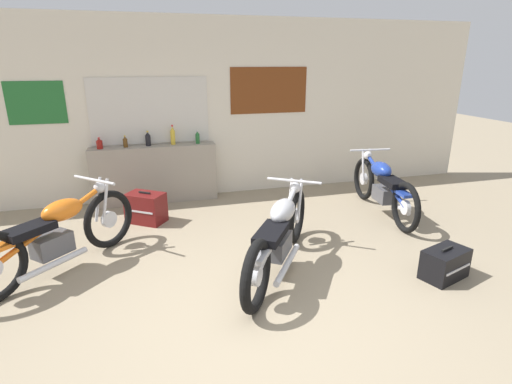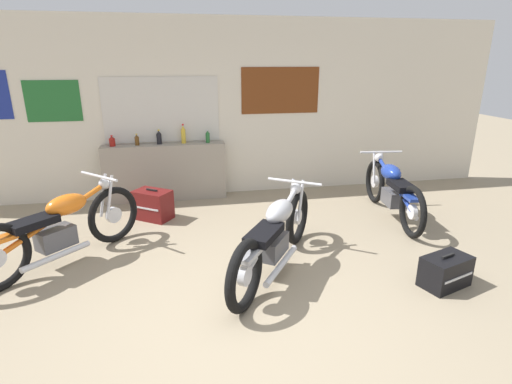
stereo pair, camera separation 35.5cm
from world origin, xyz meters
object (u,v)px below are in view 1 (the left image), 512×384
bottle_left_center (125,142)px  motorcycle_orange (57,234)px  bottle_center (148,139)px  hard_case_darkred (146,208)px  bottle_rightmost (198,138)px  motorcycle_silver (280,235)px  bottle_right_center (173,136)px  motorcycle_blue (383,186)px  bottle_leftmost (99,144)px  hard_case_black (445,264)px

bottle_left_center → motorcycle_orange: size_ratio=0.12×
bottle_center → hard_case_darkred: bottle_center is taller
bottle_rightmost → motorcycle_silver: 2.73m
motorcycle_silver → bottle_center: bearing=115.1°
bottle_right_center → motorcycle_blue: size_ratio=0.15×
bottle_center → bottle_right_center: size_ratio=0.75×
bottle_leftmost → bottle_right_center: size_ratio=0.55×
motorcycle_silver → motorcycle_blue: (1.98, 1.18, 0.00)m
hard_case_black → motorcycle_blue: bearing=77.9°
motorcycle_blue → bottle_rightmost: bearing=149.8°
bottle_left_center → motorcycle_orange: bearing=-108.5°
hard_case_darkred → bottle_center: bearing=82.9°
bottle_rightmost → motorcycle_silver: (0.49, -2.62, -0.58)m
bottle_left_center → bottle_rightmost: 1.09m
hard_case_black → hard_case_darkred: bearing=141.2°
bottle_rightmost → bottle_leftmost: bearing=-179.7°
bottle_leftmost → motorcycle_orange: bearing=-98.7°
hard_case_darkred → bottle_right_center: bearing=61.2°
hard_case_black → bottle_right_center: bearing=127.1°
motorcycle_blue → motorcycle_orange: bearing=-172.2°
motorcycle_orange → motorcycle_blue: bearing=7.8°
hard_case_darkred → hard_case_black: bearing=-38.8°
bottle_left_center → bottle_center: bottle_center is taller
motorcycle_orange → motorcycle_silver: bearing=-15.0°
motorcycle_orange → hard_case_black: (3.85, -1.21, -0.27)m
bottle_leftmost → bottle_rightmost: (1.46, 0.01, 0.02)m
bottle_leftmost → bottle_left_center: size_ratio=0.94×
bottle_center → hard_case_black: size_ratio=0.42×
bottle_right_center → motorcycle_blue: bearing=-27.2°
hard_case_black → bottle_center: bearing=131.1°
bottle_left_center → hard_case_darkred: bottle_left_center is taller
bottle_center → bottle_right_center: bearing=0.1°
bottle_rightmost → hard_case_darkred: bottle_rightmost is taller
bottle_rightmost → bottle_center: bearing=177.9°
bottle_rightmost → motorcycle_blue: size_ratio=0.11×
bottle_left_center → bottle_right_center: bearing=2.3°
bottle_right_center → motorcycle_silver: size_ratio=0.16×
bottle_center → motorcycle_silver: (1.24, -2.65, -0.59)m
motorcycle_blue → hard_case_black: bearing=-102.1°
motorcycle_blue → hard_case_black: size_ratio=3.63×
bottle_center → motorcycle_blue: size_ratio=0.11×
bottle_left_center → bottle_rightmost: bottle_rightmost is taller
bottle_leftmost → bottle_center: bearing=2.9°
bottle_left_center → bottle_right_center: size_ratio=0.59×
bottle_center → hard_case_darkred: 1.19m
bottle_leftmost → bottle_right_center: (1.08, 0.04, 0.06)m
bottle_center → motorcycle_blue: (3.23, -1.47, -0.58)m
hard_case_black → hard_case_darkred: size_ratio=0.92×
motorcycle_blue → bottle_center: bearing=155.6°
bottle_leftmost → motorcycle_orange: 2.11m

